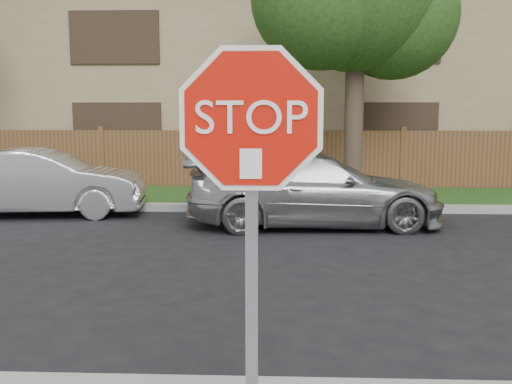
{
  "coord_description": "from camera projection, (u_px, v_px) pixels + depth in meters",
  "views": [
    {
      "loc": [
        0.79,
        -4.47,
        2.21
      ],
      "look_at": [
        0.64,
        -0.9,
        1.7
      ],
      "focal_mm": 42.0,
      "sensor_mm": 36.0,
      "label": 1
    }
  ],
  "objects": [
    {
      "name": "fence",
      "position": [
        251.0,
        161.0,
        15.93
      ],
      "size": [
        70.0,
        0.12,
        1.6
      ],
      "primitive_type": "cube",
      "color": "#53361D",
      "rests_on": "ground"
    },
    {
      "name": "sedan_left",
      "position": [
        42.0,
        182.0,
        12.24
      ],
      "size": [
        4.29,
        1.92,
        1.37
      ],
      "primitive_type": "imported",
      "rotation": [
        0.0,
        0.0,
        1.69
      ],
      "color": "silver",
      "rests_on": "ground"
    },
    {
      "name": "grass_strip",
      "position": [
        248.0,
        197.0,
        14.46
      ],
      "size": [
        70.0,
        3.0,
        0.12
      ],
      "primitive_type": "cube",
      "color": "#1E4714",
      "rests_on": "ground"
    },
    {
      "name": "stop_sign",
      "position": [
        251.0,
        183.0,
        3.02
      ],
      "size": [
        1.01,
        0.13,
        2.55
      ],
      "color": "gray",
      "rests_on": "sidewalk_near"
    },
    {
      "name": "far_curb",
      "position": [
        243.0,
        208.0,
        12.82
      ],
      "size": [
        70.0,
        0.3,
        0.15
      ],
      "primitive_type": "cube",
      "color": "gray",
      "rests_on": "ground"
    },
    {
      "name": "sedan_right",
      "position": [
        314.0,
        189.0,
        11.16
      ],
      "size": [
        4.87,
        2.22,
        1.38
      ],
      "primitive_type": "imported",
      "rotation": [
        0.0,
        0.0,
        1.63
      ],
      "color": "#989B9E",
      "rests_on": "ground"
    },
    {
      "name": "apartment_building",
      "position": [
        259.0,
        69.0,
        21.09
      ],
      "size": [
        35.2,
        9.2,
        7.2
      ],
      "color": "#94805C",
      "rests_on": "ground"
    }
  ]
}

